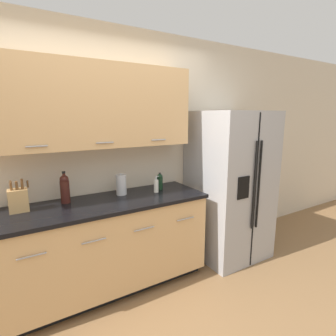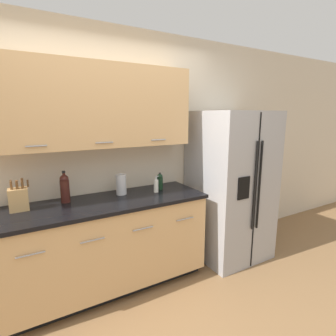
{
  "view_description": "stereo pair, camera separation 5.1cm",
  "coord_description": "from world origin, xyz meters",
  "px_view_note": "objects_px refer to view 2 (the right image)",
  "views": [
    {
      "loc": [
        -0.86,
        -1.3,
        1.71
      ],
      "look_at": [
        0.54,
        1.03,
        1.17
      ],
      "focal_mm": 28.0,
      "sensor_mm": 36.0,
      "label": 1
    },
    {
      "loc": [
        -0.82,
        -1.33,
        1.71
      ],
      "look_at": [
        0.54,
        1.03,
        1.17
      ],
      "focal_mm": 28.0,
      "sensor_mm": 36.0,
      "label": 2
    }
  ],
  "objects_px": {
    "knife_block": "(19,199)",
    "wine_bottle": "(65,188)",
    "soap_dispenser": "(156,186)",
    "steel_canister": "(121,184)",
    "refrigerator": "(230,185)",
    "oil_bottle": "(160,181)"
  },
  "relations": [
    {
      "from": "oil_bottle",
      "to": "steel_canister",
      "type": "distance_m",
      "value": 0.43
    },
    {
      "from": "knife_block",
      "to": "wine_bottle",
      "type": "relative_size",
      "value": 0.93
    },
    {
      "from": "refrigerator",
      "to": "steel_canister",
      "type": "xyz_separation_m",
      "value": [
        -1.3,
        0.21,
        0.14
      ]
    },
    {
      "from": "knife_block",
      "to": "oil_bottle",
      "type": "height_order",
      "value": "knife_block"
    },
    {
      "from": "soap_dispenser",
      "to": "steel_canister",
      "type": "bearing_deg",
      "value": 162.44
    },
    {
      "from": "oil_bottle",
      "to": "steel_canister",
      "type": "xyz_separation_m",
      "value": [
        -0.43,
        0.03,
        0.02
      ]
    },
    {
      "from": "refrigerator",
      "to": "wine_bottle",
      "type": "relative_size",
      "value": 5.9
    },
    {
      "from": "knife_block",
      "to": "oil_bottle",
      "type": "bearing_deg",
      "value": -0.94
    },
    {
      "from": "knife_block",
      "to": "steel_canister",
      "type": "relative_size",
      "value": 1.24
    },
    {
      "from": "wine_bottle",
      "to": "steel_canister",
      "type": "bearing_deg",
      "value": -2.51
    },
    {
      "from": "refrigerator",
      "to": "oil_bottle",
      "type": "xyz_separation_m",
      "value": [
        -0.87,
        0.17,
        0.12
      ]
    },
    {
      "from": "refrigerator",
      "to": "oil_bottle",
      "type": "bearing_deg",
      "value": 168.78
    },
    {
      "from": "steel_canister",
      "to": "knife_block",
      "type": "bearing_deg",
      "value": -179.3
    },
    {
      "from": "wine_bottle",
      "to": "steel_canister",
      "type": "distance_m",
      "value": 0.54
    },
    {
      "from": "knife_block",
      "to": "soap_dispenser",
      "type": "bearing_deg",
      "value": -4.43
    },
    {
      "from": "oil_bottle",
      "to": "knife_block",
      "type": "bearing_deg",
      "value": 179.06
    },
    {
      "from": "soap_dispenser",
      "to": "steel_canister",
      "type": "height_order",
      "value": "steel_canister"
    },
    {
      "from": "knife_block",
      "to": "wine_bottle",
      "type": "distance_m",
      "value": 0.38
    },
    {
      "from": "knife_block",
      "to": "steel_canister",
      "type": "bearing_deg",
      "value": 0.7
    },
    {
      "from": "refrigerator",
      "to": "steel_canister",
      "type": "relative_size",
      "value": 7.81
    },
    {
      "from": "refrigerator",
      "to": "wine_bottle",
      "type": "xyz_separation_m",
      "value": [
        -1.84,
        0.23,
        0.17
      ]
    },
    {
      "from": "refrigerator",
      "to": "wine_bottle",
      "type": "bearing_deg",
      "value": 172.89
    }
  ]
}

